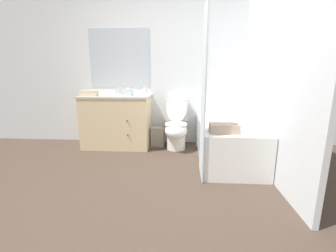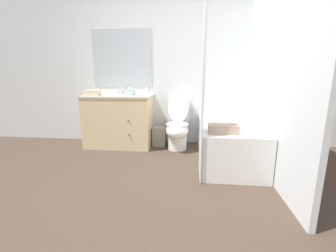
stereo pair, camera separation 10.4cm
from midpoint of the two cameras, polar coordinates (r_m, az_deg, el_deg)
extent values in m
plane|color=#47382D|center=(2.37, -5.57, -16.15)|extent=(14.00, 14.00, 0.00)
cube|color=silver|center=(3.83, -1.51, 14.35)|extent=(8.00, 0.05, 2.50)
cube|color=#B2BCC6|center=(3.95, -13.01, 16.45)|extent=(1.00, 0.01, 0.93)
cube|color=silver|center=(3.07, 22.76, 13.81)|extent=(0.05, 2.74, 2.50)
cube|color=beige|center=(3.75, -13.48, 0.99)|extent=(1.05, 0.57, 0.80)
cube|color=beige|center=(3.69, -13.81, 7.35)|extent=(1.07, 0.59, 0.03)
cylinder|color=white|center=(3.69, -13.78, 6.73)|extent=(0.36, 0.36, 0.10)
sphere|color=#382D23|center=(3.38, -11.22, 1.27)|extent=(0.02, 0.02, 0.02)
sphere|color=#382D23|center=(3.43, -11.06, -2.28)|extent=(0.02, 0.02, 0.02)
cylinder|color=silver|center=(3.89, -12.87, 8.18)|extent=(0.04, 0.04, 0.04)
cylinder|color=silver|center=(3.85, -13.10, 9.04)|extent=(0.02, 0.11, 0.09)
cylinder|color=silver|center=(3.91, -13.65, 8.18)|extent=(0.03, 0.03, 0.04)
cylinder|color=silver|center=(3.87, -12.08, 8.23)|extent=(0.03, 0.03, 0.04)
cylinder|color=white|center=(3.56, 1.20, -4.05)|extent=(0.29, 0.29, 0.23)
ellipsoid|color=white|center=(3.45, 1.17, -1.11)|extent=(0.35, 0.47, 0.26)
torus|color=white|center=(3.43, 1.17, 0.44)|extent=(0.35, 0.35, 0.04)
cube|color=white|center=(3.72, 1.44, 4.21)|extent=(0.37, 0.18, 0.36)
ellipsoid|color=white|center=(3.60, 1.36, 4.55)|extent=(0.33, 0.14, 0.44)
cube|color=white|center=(3.20, 13.69, -3.69)|extent=(0.74, 1.52, 0.51)
cube|color=#A8ADAE|center=(3.14, 13.93, 0.72)|extent=(0.62, 1.40, 0.01)
cube|color=silver|center=(2.48, 7.84, 8.03)|extent=(0.01, 0.45, 1.88)
cube|color=gray|center=(3.71, -3.43, -2.70)|extent=(0.21, 0.18, 0.31)
cube|color=silver|center=(3.63, -10.83, 8.41)|extent=(0.12, 0.15, 0.10)
ellipsoid|color=white|center=(3.63, -10.87, 9.36)|extent=(0.05, 0.04, 0.03)
cylinder|color=silver|center=(3.62, -6.61, 8.72)|extent=(0.07, 0.07, 0.12)
cylinder|color=silver|center=(3.61, -6.64, 9.90)|extent=(0.04, 0.04, 0.03)
cube|color=beige|center=(3.68, -20.13, 7.85)|extent=(0.25, 0.13, 0.09)
cube|color=tan|center=(2.58, 12.87, -0.53)|extent=(0.32, 0.21, 0.10)
camera|label=1|loc=(0.05, -91.02, -0.23)|focal=24.00mm
camera|label=2|loc=(0.05, 88.98, 0.23)|focal=24.00mm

